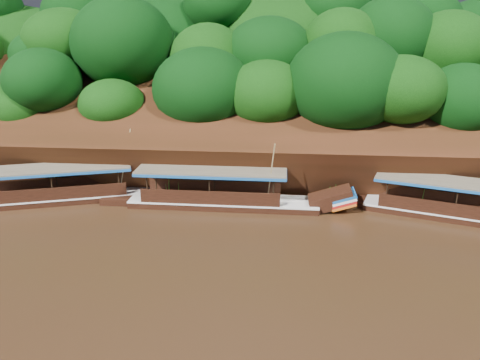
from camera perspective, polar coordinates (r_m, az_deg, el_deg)
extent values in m
plane|color=black|center=(24.27, -0.57, -10.28)|extent=(160.00, 160.00, 0.00)
cube|color=black|center=(38.06, 1.83, 6.26)|extent=(120.00, 16.12, 13.64)
cube|color=black|center=(48.59, 2.50, 4.81)|extent=(120.00, 24.00, 12.00)
ellipsoid|color=#0B440E|center=(37.91, -7.41, 6.07)|extent=(18.00, 8.00, 6.40)
ellipsoid|color=#0B440E|center=(44.21, 2.47, 15.49)|extent=(24.00, 11.00, 8.40)
cube|color=black|center=(32.64, 25.89, -4.36)|extent=(12.53, 5.93, 0.88)
cube|color=silver|center=(32.49, 25.99, -3.68)|extent=(12.55, 5.99, 0.10)
cube|color=brown|center=(31.81, 25.10, -0.28)|extent=(10.06, 5.39, 0.12)
cube|color=#165194|center=(31.84, 25.07, -0.48)|extent=(10.06, 5.39, 0.18)
cube|color=black|center=(31.51, -1.98, -3.16)|extent=(12.59, 2.40, 0.94)
cube|color=silver|center=(31.34, -1.99, -2.40)|extent=(12.59, 2.47, 0.10)
cube|color=black|center=(31.15, 11.02, -2.33)|extent=(3.00, 1.75, 1.77)
cube|color=#165194|center=(31.13, 12.50, -1.83)|extent=(1.56, 1.81, 0.65)
cube|color=#A51512|center=(31.25, 12.45, -2.44)|extent=(1.56, 1.81, 0.65)
cube|color=brown|center=(30.76, -3.49, 1.26)|extent=(9.87, 2.73, 0.13)
cube|color=#165194|center=(30.80, -3.48, 1.04)|extent=(9.87, 2.73, 0.19)
cylinder|color=tan|center=(29.76, 3.81, 0.93)|extent=(0.50, 1.51, 4.16)
cube|color=black|center=(34.53, -20.10, -2.34)|extent=(13.15, 6.16, 0.89)
cube|color=silver|center=(34.38, -20.18, -1.67)|extent=(13.17, 6.22, 0.10)
cube|color=black|center=(34.06, -7.87, -0.36)|extent=(3.44, 2.52, 1.76)
cube|color=#165194|center=(34.03, -6.52, 0.22)|extent=(2.06, 2.12, 0.66)
cube|color=#A51512|center=(34.14, -6.50, -0.32)|extent=(2.06, 2.12, 0.66)
cube|color=brown|center=(33.91, -21.92, 1.35)|extent=(10.54, 5.58, 0.12)
cube|color=#165194|center=(33.94, -21.89, 1.16)|extent=(10.54, 5.58, 0.18)
cylinder|color=tan|center=(33.18, -13.85, 2.32)|extent=(0.82, 1.24, 4.25)
cone|color=#325F17|center=(35.98, -21.91, 0.00)|extent=(1.50, 1.50, 2.02)
cone|color=#325F17|center=(32.94, -8.06, -0.82)|extent=(1.50, 1.50, 1.63)
cone|color=#325F17|center=(32.39, 3.12, -0.86)|extent=(1.50, 1.50, 1.78)
cone|color=#325F17|center=(32.83, 11.50, -0.91)|extent=(1.50, 1.50, 1.83)
cone|color=#325F17|center=(33.53, 21.97, -1.84)|extent=(1.50, 1.50, 1.49)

